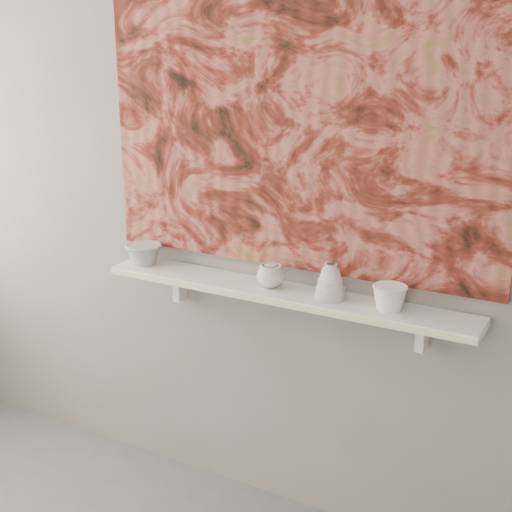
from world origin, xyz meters
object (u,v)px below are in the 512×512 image
Objects in this scene: painting at (296,113)px; cup_cream at (270,275)px; bell_vessel at (330,281)px; shelf at (283,293)px; bowl_grey at (144,254)px; bowl_white at (390,297)px.

painting is 0.57m from cup_cream.
shelf is at bearing 180.00° from bell_vessel.
cup_cream is at bearing 180.00° from bell_vessel.
shelf is at bearing 0.00° from bowl_grey.
bowl_white is at bearing 0.00° from shelf.
bowl_grey is at bearing 180.00° from bowl_white.
bell_vessel is at bearing 0.00° from cup_cream.
shelf is 0.93× the size of painting.
bowl_white is (0.44, 0.00, -0.00)m from cup_cream.
bowl_grey is at bearing 180.00° from bell_vessel.
bell_vessel is at bearing 180.00° from bowl_white.
painting reaches higher than shelf.
bowl_white is at bearing 0.00° from bowl_grey.
cup_cream is at bearing 0.00° from bowl_grey.
bell_vessel reaches higher than shelf.
painting is at bearing 155.94° from bell_vessel.
shelf is at bearing 0.00° from cup_cream.
painting is 0.69m from bowl_white.
cup_cream reaches higher than bowl_white.
cup_cream reaches higher than shelf.
painting is at bearing 58.29° from cup_cream.
shelf is 0.20m from bell_vessel.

